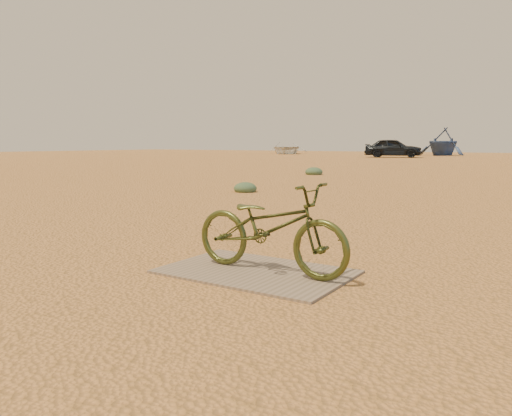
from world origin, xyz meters
The scene contains 8 objects.
ground centered at (0.00, 0.00, 0.00)m, with size 120.00×120.00×0.00m, color #CB8444.
plywood_board centered at (-0.06, -0.40, 0.01)m, with size 1.66×1.09×0.02m, color #816C59.
bicycle centered at (0.07, -0.37, 0.43)m, with size 0.54×1.55×0.81m, color #3D451B.
car centered at (-10.22, 35.46, 0.75)m, with size 1.78×4.41×1.50m, color black.
boat_near_left centered at (-23.71, 41.94, 0.60)m, with size 4.11×5.76×1.19m, color silver.
boat_far_left centered at (-8.26, 43.73, 1.29)m, with size 4.23×4.90×2.58m, color #364D7D.
kale_a centered at (-4.36, 5.76, 0.00)m, with size 0.55×0.55×0.30m, color #506945.
kale_c centered at (-5.88, 12.53, 0.00)m, with size 0.64×0.64×0.35m, color #506945.
Camera 1 is at (2.34, -4.11, 1.18)m, focal length 35.00 mm.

